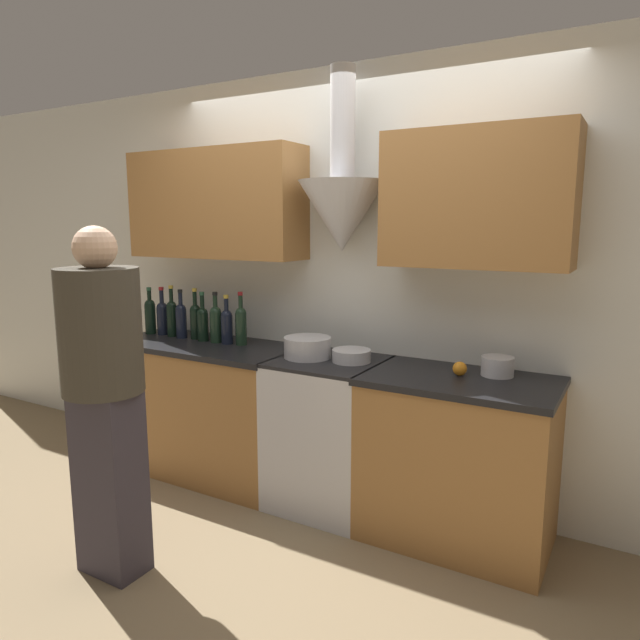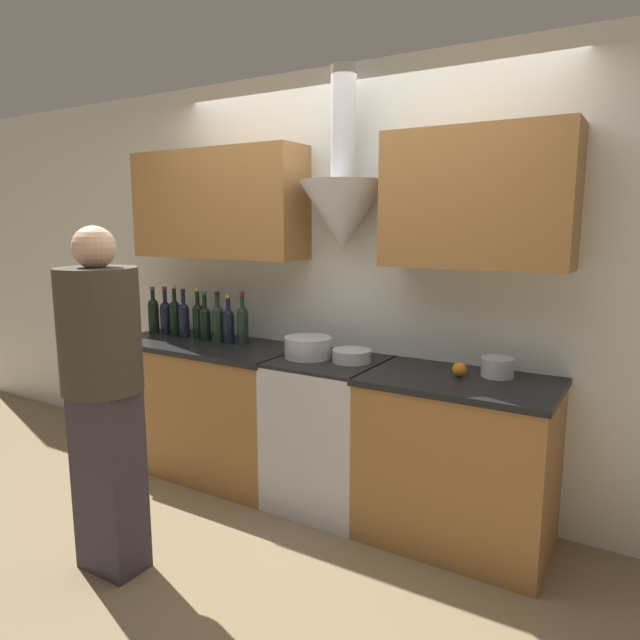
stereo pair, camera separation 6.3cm
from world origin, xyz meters
name	(u,v)px [view 2 (the right image)]	position (x,y,z in m)	size (l,w,h in m)	color
ground_plane	(300,526)	(0.00, 0.00, 0.00)	(12.00, 12.00, 0.00)	#847051
wall_back	(344,259)	(-0.05, 0.59, 1.46)	(8.40, 0.51, 2.60)	silver
counter_left	(209,407)	(-0.94, 0.32, 0.45)	(1.30, 0.62, 0.89)	#9E6B38
counter_right	(457,460)	(0.78, 0.32, 0.45)	(0.98, 0.62, 0.89)	#9E6B38
stove_range	(329,432)	(0.00, 0.32, 0.45)	(0.61, 0.60, 0.89)	silver
wine_bottle_0	(154,314)	(-1.50, 0.38, 1.03)	(0.08, 0.08, 0.33)	black
wine_bottle_1	(166,315)	(-1.40, 0.40, 1.03)	(0.08, 0.08, 0.34)	black
wine_bottle_2	(175,316)	(-1.29, 0.38, 1.04)	(0.07, 0.07, 0.36)	black
wine_bottle_3	(184,318)	(-1.20, 0.37, 1.03)	(0.07, 0.07, 0.34)	black
wine_bottle_4	(198,319)	(-1.09, 0.40, 1.03)	(0.07, 0.07, 0.35)	black
wine_bottle_5	(205,321)	(-1.00, 0.37, 1.02)	(0.08, 0.08, 0.33)	black
wine_bottle_6	(218,322)	(-0.89, 0.37, 1.03)	(0.08, 0.08, 0.34)	black
wine_bottle_7	(229,324)	(-0.80, 0.38, 1.02)	(0.08, 0.08, 0.32)	black
wine_bottle_8	(243,323)	(-0.70, 0.39, 1.03)	(0.07, 0.07, 0.35)	black
stock_pot	(308,347)	(-0.14, 0.31, 0.95)	(0.28, 0.28, 0.12)	silver
mixing_bowl	(352,356)	(0.14, 0.34, 0.93)	(0.22, 0.22, 0.07)	silver
orange_fruit	(459,369)	(0.76, 0.35, 0.93)	(0.07, 0.07, 0.07)	orange
saucepan	(498,367)	(0.93, 0.45, 0.94)	(0.17, 0.17, 0.10)	silver
person_foreground_left	(103,388)	(-0.58, -0.80, 0.92)	(0.37, 0.37, 1.67)	#38333D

